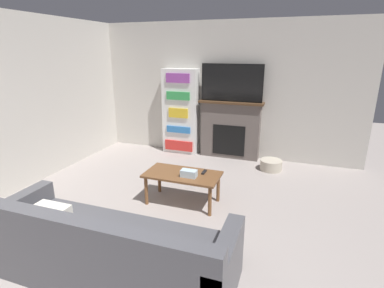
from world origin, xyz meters
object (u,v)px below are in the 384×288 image
Objects in this scene: tv at (232,83)px; couch at (107,251)px; fireplace at (230,130)px; coffee_table at (182,177)px; bookshelf at (181,112)px; storage_basket at (271,165)px.

tv is 4.00m from couch.
fireplace is 1.06× the size of tv.
fireplace is at bearing 84.76° from coffee_table.
couch is at bearing -79.24° from bookshelf.
bookshelf is (-1.08, -0.00, -0.64)m from tv.
couch is 6.18× the size of storage_basket.
coffee_table is at bearing 84.47° from couch.
fireplace is at bearing 84.63° from couch.
storage_basket is (1.25, 3.35, -0.18)m from couch.
coffee_table is at bearing -67.88° from bookshelf.
tv is at bearing 154.43° from storage_basket.
bookshelf is (-1.08, -0.02, 0.30)m from fireplace.
tv is 2.44m from coffee_table.
tv is 1.14× the size of coffee_table.
fireplace is at bearing 90.00° from tv.
couch is 3.58m from storage_basket.
tv is 1.25m from bookshelf.
couch is 2.31× the size of coffee_table.
couch is 1.39× the size of bookshelf.
tv is at bearing 0.16° from bookshelf.
fireplace reaches higher than storage_basket.
coffee_table is at bearing -95.24° from fireplace.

